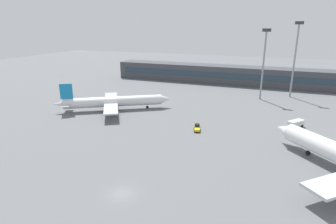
{
  "coord_description": "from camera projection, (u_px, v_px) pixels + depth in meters",
  "views": [
    {
      "loc": [
        23.66,
        -38.04,
        29.19
      ],
      "look_at": [
        -6.52,
        40.0,
        3.0
      ],
      "focal_mm": 30.05,
      "sensor_mm": 36.0,
      "label": 1
    }
  ],
  "objects": [
    {
      "name": "terminal_building",
      "position": [
        226.0,
        75.0,
        144.02
      ],
      "size": [
        117.55,
        12.13,
        9.0
      ],
      "color": "#3F4247",
      "rests_on": "ground_plane"
    },
    {
      "name": "airplane_mid",
      "position": [
        114.0,
        102.0,
        99.09
      ],
      "size": [
        36.15,
        26.4,
        10.09
      ],
      "color": "silver",
      "rests_on": "ground_plane"
    },
    {
      "name": "ground_plane",
      "position": [
        188.0,
        124.0,
        86.32
      ],
      "size": [
        400.0,
        400.0,
        0.0
      ],
      "primitive_type": "plane",
      "color": "slate"
    },
    {
      "name": "service_van_white",
      "position": [
        296.0,
        124.0,
        82.96
      ],
      "size": [
        4.85,
        5.28,
        2.08
      ],
      "color": "white",
      "rests_on": "ground_plane"
    },
    {
      "name": "floodlight_tower_east",
      "position": [
        264.0,
        60.0,
        109.82
      ],
      "size": [
        3.2,
        0.8,
        27.68
      ],
      "color": "gray",
      "rests_on": "ground_plane"
    },
    {
      "name": "baggage_tug_yellow",
      "position": [
        197.0,
        128.0,
        80.53
      ],
      "size": [
        2.57,
        3.87,
        1.75
      ],
      "color": "yellow",
      "rests_on": "ground_plane"
    },
    {
      "name": "floodlight_tower_west",
      "position": [
        295.0,
        55.0,
        113.06
      ],
      "size": [
        3.2,
        0.8,
        30.32
      ],
      "color": "gray",
      "rests_on": "ground_plane"
    }
  ]
}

